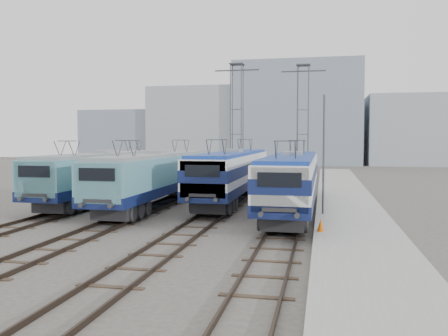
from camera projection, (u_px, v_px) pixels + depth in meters
ground at (167, 219)px, 26.64m from camera, size 160.00×160.00×0.00m
platform at (347, 203)px, 32.36m from camera, size 4.00×70.00×0.30m
locomotive_far_left at (104, 172)px, 33.89m from camera, size 2.74×17.28×3.25m
locomotive_center_left at (157, 174)px, 31.48m from camera, size 2.76×17.44×3.28m
locomotive_center_right at (233, 171)px, 33.79m from camera, size 2.79×17.62×3.31m
locomotive_far_right at (292, 177)px, 28.60m from camera, size 2.75×17.39×3.27m
catenary_tower_west at (237, 118)px, 47.72m from camera, size 4.50×1.20×12.00m
catenary_tower_east at (303, 118)px, 48.35m from camera, size 4.50×1.20×12.00m
mast_front at (324, 157)px, 26.62m from camera, size 0.12×0.12×7.00m
mast_mid at (324, 152)px, 38.34m from camera, size 0.12×0.12×7.00m
mast_rear at (323, 149)px, 50.06m from camera, size 0.12×0.12×7.00m
safety_cone at (321, 225)px, 21.67m from camera, size 0.31×0.31×0.59m
building_west at (202, 126)px, 89.64m from camera, size 18.00×12.00×14.00m
building_center at (298, 114)px, 85.83m from camera, size 22.00×14.00×18.00m
building_east at (414, 130)px, 81.92m from camera, size 16.00×12.00×12.00m
building_far_west at (123, 137)px, 93.04m from camera, size 14.00×10.00×10.00m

